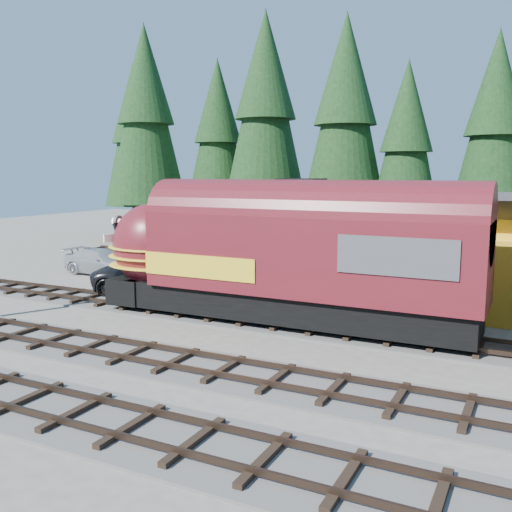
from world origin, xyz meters
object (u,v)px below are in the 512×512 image
at_px(depot, 397,241).
at_px(pickup_truck_b, 103,262).
at_px(locomotive, 268,261).
at_px(pickup_truck_a, 156,276).
at_px(caboose, 287,226).

relative_size(depot, pickup_truck_b, 2.37).
bearing_deg(depot, pickup_truck_b, -177.61).
relative_size(depot, locomotive, 0.77).
bearing_deg(pickup_truck_b, locomotive, -107.85).
relative_size(locomotive, pickup_truck_b, 3.08).
bearing_deg(pickup_truck_a, locomotive, -131.94).
bearing_deg(depot, locomotive, -119.90).
relative_size(depot, caboose, 1.24).
bearing_deg(caboose, pickup_truck_b, -136.63).
distance_m(depot, pickup_truck_a, 12.28).
xyz_separation_m(depot, pickup_truck_a, (-11.54, -3.66, -2.08)).
height_order(depot, pickup_truck_a, depot).
bearing_deg(pickup_truck_a, caboose, -34.60).
xyz_separation_m(depot, locomotive, (-3.74, -6.50, -0.34)).
bearing_deg(locomotive, caboose, 110.71).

